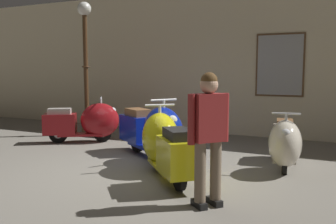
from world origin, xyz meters
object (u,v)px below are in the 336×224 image
scooter_0 (88,122)px  scooter_2 (165,144)px  scooter_1 (155,131)px  scooter_3 (285,143)px  lamppost (85,56)px  visitor_0 (208,130)px

scooter_0 → scooter_2: (2.72, -1.65, 0.03)m
scooter_1 → scooter_3: 2.24m
scooter_3 → lamppost: lamppost is taller
scooter_2 → lamppost: (-3.32, 2.39, 1.46)m
scooter_2 → scooter_3: bearing=-94.2°
lamppost → visitor_0: (4.32, -3.31, -1.03)m
scooter_2 → scooter_3: 1.98m
scooter_0 → scooter_2: size_ratio=0.99×
scooter_2 → visitor_0: size_ratio=1.04×
scooter_0 → visitor_0: visitor_0 is taller
scooter_1 → scooter_2: (0.64, -0.87, -0.02)m
scooter_2 → scooter_0: bearing=17.3°
scooter_0 → visitor_0: bearing=-67.8°
lamppost → scooter_0: bearing=-51.0°
scooter_1 → visitor_0: visitor_0 is taller
visitor_0 → scooter_0: bearing=5.4°
scooter_1 → scooter_2: size_ratio=1.10×
visitor_0 → scooter_3: bearing=-65.1°
lamppost → visitor_0: bearing=-37.5°
scooter_2 → scooter_1: bearing=-5.4°
lamppost → scooter_3: bearing=-13.7°
visitor_0 → scooter_2: bearing=-2.5°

